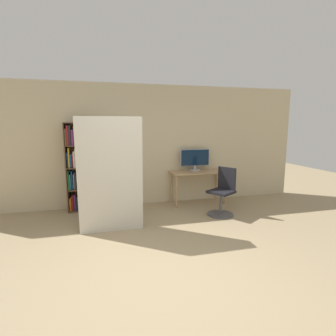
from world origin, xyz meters
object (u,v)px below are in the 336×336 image
object	(u,v)px
office_chair	(222,196)
bookshelf	(78,166)
mattress_near	(111,175)
monitor	(195,159)

from	to	relation	value
office_chair	bookshelf	world-z (taller)	bookshelf
mattress_near	monitor	bearing A→B (deg)	33.07
bookshelf	mattress_near	world-z (taller)	mattress_near
office_chair	bookshelf	distance (m)	3.05
office_chair	mattress_near	size ratio (longest dim) A/B	0.49
mattress_near	office_chair	bearing A→B (deg)	6.70
monitor	bookshelf	xyz separation A→B (m)	(-2.60, -0.00, -0.07)
office_chair	bookshelf	xyz separation A→B (m)	(-2.82, 1.03, 0.56)
office_chair	mattress_near	world-z (taller)	mattress_near
bookshelf	monitor	bearing A→B (deg)	0.01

